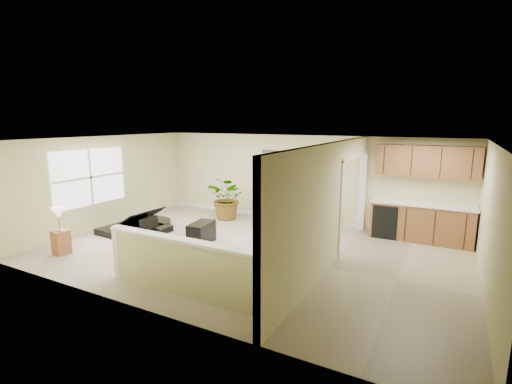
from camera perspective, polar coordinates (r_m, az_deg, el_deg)
The scene contains 20 objects.
floor at distance 8.41m, azimuth -1.11°, elevation -9.27°, with size 9.00×9.00×0.00m, color tan.
back_wall at distance 10.74m, azimuth 6.73°, elevation 2.00°, with size 9.00×0.04×2.50m, color beige.
front_wall at distance 5.73m, azimuth -16.10°, elevation -6.34°, with size 9.00×0.04×2.50m, color beige.
left_wall at distance 10.96m, azimuth -22.12°, elevation 1.44°, with size 0.04×6.00×2.50m, color beige.
right_wall at distance 7.10m, azimuth 32.48°, elevation -4.31°, with size 0.04×6.00×2.50m, color beige.
ceiling at distance 7.90m, azimuth -1.18°, elevation 7.99°, with size 9.00×6.00×0.04m, color white.
kitchen_vinyl at distance 7.50m, azimuth 20.92°, elevation -12.59°, with size 2.70×6.00×0.01m, color #9B8E69.
interior_partition at distance 7.62m, azimuth 11.71°, elevation -2.10°, with size 0.18×5.99×2.50m.
pony_half_wall at distance 6.41m, azimuth -10.82°, elevation -11.15°, with size 3.42×0.22×1.00m.
left_window at distance 10.61m, azimuth -24.21°, elevation 2.09°, with size 0.05×2.15×1.45m, color white.
wall_art_left at distance 11.03m, azimuth 2.12°, elevation 4.92°, with size 0.48×0.04×0.58m.
wall_mirror at distance 10.54m, azimuth 8.26°, elevation 4.81°, with size 0.55×0.04×0.55m.
kitchen_cabinets at distance 9.85m, azimuth 23.61°, elevation -1.92°, with size 2.36×0.65×2.33m.
piano at distance 10.27m, azimuth -17.97°, elevation -2.55°, with size 1.86×1.93×1.45m.
piano_bench at distance 8.99m, azimuth -8.40°, elevation -6.30°, with size 0.40×0.78×0.52m, color black.
loveseat at distance 10.39m, azimuth 7.54°, elevation -3.69°, with size 1.45×0.92×0.79m.
accent_table at distance 10.84m, azimuth 2.41°, elevation -1.76°, with size 0.56×0.56×0.82m.
palm_plant at distance 11.00m, azimuth -4.34°, elevation -0.99°, with size 1.34×1.21×1.30m.
small_plant at distance 9.80m, azimuth 9.83°, elevation -5.03°, with size 0.34×0.34×0.56m.
lamp_stand at distance 9.27m, azimuth -27.89°, elevation -5.77°, with size 0.34×0.34×1.05m.
Camera 1 is at (3.87, -6.88, 2.91)m, focal length 26.00 mm.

